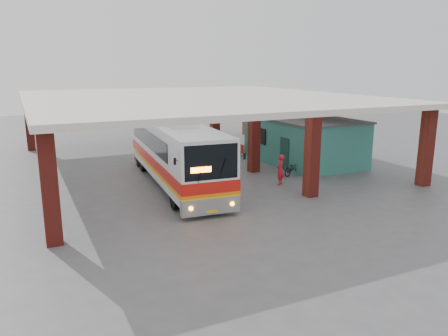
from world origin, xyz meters
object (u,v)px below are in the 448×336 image
object	(u,v)px
coach_bus	(175,152)
motorcycle	(293,168)
red_chair	(241,150)
pedestrian	(280,170)

from	to	relation	value
coach_bus	motorcycle	size ratio (longest dim) A/B	7.48
coach_bus	red_chair	bearing A→B (deg)	43.45
motorcycle	pedestrian	xyz separation A→B (m)	(-1.91, -1.52, 0.41)
motorcycle	pedestrian	size ratio (longest dim) A/B	1.01
motorcycle	red_chair	distance (m)	6.90
motorcycle	red_chair	xyz separation A→B (m)	(-0.01, 6.90, -0.09)
coach_bus	motorcycle	bearing A→B (deg)	-4.31
red_chair	pedestrian	bearing A→B (deg)	-105.69
coach_bus	red_chair	world-z (taller)	coach_bus
coach_bus	pedestrian	xyz separation A→B (m)	(5.28, -2.68, -0.99)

